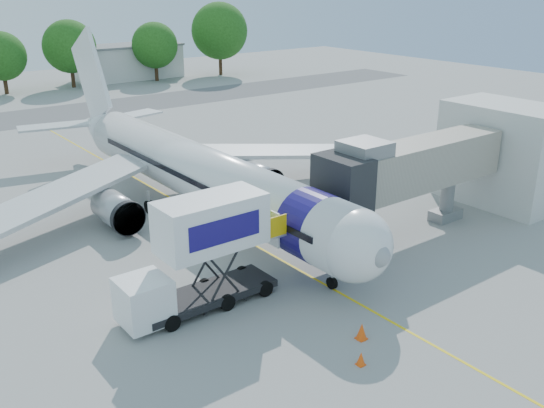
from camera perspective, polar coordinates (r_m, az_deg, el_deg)
ground at (r=38.53m, az=-3.98°, el=-2.57°), size 160.00×160.00×0.00m
guidance_line at (r=38.52m, az=-3.98°, el=-2.57°), size 0.15×70.00×0.01m
taxiway_strip at (r=75.80m, az=-22.00°, el=7.54°), size 120.00×10.00×0.01m
aircraft at (r=40.82m, az=-7.29°, el=3.06°), size 34.17×37.73×11.35m
jet_bridge at (r=37.12m, az=12.35°, el=3.23°), size 13.90×3.20×6.60m
terminal_stub at (r=45.63m, az=20.97°, el=4.44°), size 5.00×8.00×7.00m
catering_hiloader at (r=28.96m, az=-6.76°, el=-4.79°), size 8.50×2.44×5.50m
ground_tug at (r=28.20m, az=23.34°, el=-12.05°), size 3.45×2.23×1.28m
safety_cone_a at (r=27.68m, az=8.43°, el=-11.79°), size 0.49×0.49×0.78m
safety_cone_b at (r=26.09m, az=8.37°, el=-14.22°), size 0.38×0.38×0.60m
outbuilding_right at (r=101.38m, az=-13.34°, el=12.91°), size 16.40×7.40×5.30m
tree_d at (r=92.47m, az=-24.13°, el=12.58°), size 6.63×6.63×8.45m
tree_e at (r=94.66m, az=-18.53°, el=13.88°), size 7.57×7.57×9.65m
tree_f at (r=97.89m, az=-10.98°, el=14.46°), size 7.00×7.00×8.92m
tree_g at (r=102.64m, az=-4.96°, el=15.92°), size 9.11×9.11×11.61m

